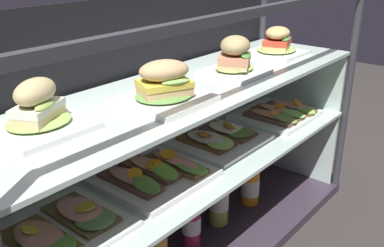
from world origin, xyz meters
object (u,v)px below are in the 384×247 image
(plated_roll_sandwich_center, at_px, (235,59))
(open_sandwich_tray_right_of_center, at_px, (155,174))
(juice_bottle_front_middle, at_px, (191,223))
(juice_bottle_front_fourth, at_px, (219,197))
(open_sandwich_tray_far_right, at_px, (62,229))
(plated_roll_sandwich_near_right_corner, at_px, (165,88))
(plated_roll_sandwich_right_of_center, at_px, (38,113))
(plated_roll_sandwich_mid_left, at_px, (277,44))
(open_sandwich_tray_near_right_corner, at_px, (279,113))
(juice_bottle_tucked_behind, at_px, (251,184))
(open_sandwich_tray_far_left, at_px, (219,138))

(plated_roll_sandwich_center, distance_m, open_sandwich_tray_right_of_center, 0.43)
(plated_roll_sandwich_center, xyz_separation_m, juice_bottle_front_middle, (-0.18, 0.03, -0.52))
(juice_bottle_front_fourth, bearing_deg, open_sandwich_tray_far_right, -177.48)
(plated_roll_sandwich_near_right_corner, xyz_separation_m, open_sandwich_tray_right_of_center, (0.01, 0.05, -0.26))
(plated_roll_sandwich_right_of_center, relative_size, open_sandwich_tray_right_of_center, 0.66)
(plated_roll_sandwich_mid_left, relative_size, open_sandwich_tray_far_right, 0.64)
(plated_roll_sandwich_center, bearing_deg, open_sandwich_tray_near_right_corner, 0.40)
(plated_roll_sandwich_center, distance_m, juice_bottle_front_middle, 0.55)
(open_sandwich_tray_right_of_center, bearing_deg, open_sandwich_tray_far_right, -177.59)
(open_sandwich_tray_near_right_corner, distance_m, juice_bottle_front_middle, 0.55)
(plated_roll_sandwich_near_right_corner, bearing_deg, open_sandwich_tray_right_of_center, 82.69)
(open_sandwich_tray_far_right, bearing_deg, open_sandwich_tray_near_right_corner, -0.95)
(plated_roll_sandwich_mid_left, height_order, juice_bottle_tucked_behind, plated_roll_sandwich_mid_left)
(open_sandwich_tray_far_left, relative_size, juice_bottle_tucked_behind, 1.36)
(plated_roll_sandwich_right_of_center, bearing_deg, open_sandwich_tray_far_right, -102.59)
(open_sandwich_tray_far_left, height_order, juice_bottle_tucked_behind, open_sandwich_tray_far_left)
(open_sandwich_tray_far_right, bearing_deg, open_sandwich_tray_far_left, 2.50)
(plated_roll_sandwich_center, bearing_deg, plated_roll_sandwich_mid_left, 6.14)
(juice_bottle_front_middle, xyz_separation_m, juice_bottle_tucked_behind, (0.37, 0.00, -0.02))
(juice_bottle_front_fourth, xyz_separation_m, juice_bottle_tucked_behind, (0.19, -0.02, -0.02))
(plated_roll_sandwich_right_of_center, xyz_separation_m, open_sandwich_tray_right_of_center, (0.31, -0.04, -0.26))
(plated_roll_sandwich_mid_left, bearing_deg, plated_roll_sandwich_center, -173.86)
(juice_bottle_front_fourth, distance_m, juice_bottle_tucked_behind, 0.19)
(open_sandwich_tray_near_right_corner, relative_size, juice_bottle_front_fourth, 1.19)
(open_sandwich_tray_far_right, bearing_deg, juice_bottle_tucked_behind, 0.71)
(plated_roll_sandwich_right_of_center, bearing_deg, juice_bottle_tucked_behind, -2.84)
(plated_roll_sandwich_mid_left, relative_size, open_sandwich_tray_right_of_center, 0.64)
(juice_bottle_front_middle, bearing_deg, plated_roll_sandwich_near_right_corner, -164.51)
(open_sandwich_tray_far_right, height_order, open_sandwich_tray_right_of_center, open_sandwich_tray_right_of_center)
(open_sandwich_tray_right_of_center, xyz_separation_m, juice_bottle_front_middle, (0.15, -0.01, -0.24))
(plated_roll_sandwich_right_of_center, bearing_deg, plated_roll_sandwich_mid_left, -2.13)
(plated_roll_sandwich_near_right_corner, xyz_separation_m, open_sandwich_tray_near_right_corner, (0.65, 0.02, -0.26))
(open_sandwich_tray_right_of_center, height_order, open_sandwich_tray_near_right_corner, same)
(open_sandwich_tray_far_left, height_order, open_sandwich_tray_near_right_corner, open_sandwich_tray_near_right_corner)
(open_sandwich_tray_far_left, bearing_deg, plated_roll_sandwich_mid_left, -2.15)
(plated_roll_sandwich_near_right_corner, distance_m, open_sandwich_tray_right_of_center, 0.27)
(plated_roll_sandwich_near_right_corner, bearing_deg, plated_roll_sandwich_mid_left, 4.57)
(plated_roll_sandwich_near_right_corner, bearing_deg, juice_bottle_front_middle, 15.49)
(plated_roll_sandwich_near_right_corner, relative_size, open_sandwich_tray_near_right_corner, 0.70)
(plated_roll_sandwich_mid_left, bearing_deg, open_sandwich_tray_near_right_corner, -89.19)
(plated_roll_sandwich_right_of_center, distance_m, plated_roll_sandwich_center, 0.64)
(open_sandwich_tray_near_right_corner, xyz_separation_m, juice_bottle_front_fourth, (-0.32, 0.04, -0.24))
(plated_roll_sandwich_center, height_order, plated_roll_sandwich_mid_left, plated_roll_sandwich_center)
(plated_roll_sandwich_center, bearing_deg, juice_bottle_tucked_behind, 8.74)
(plated_roll_sandwich_mid_left, relative_size, juice_bottle_front_middle, 0.78)
(juice_bottle_front_fourth, bearing_deg, plated_roll_sandwich_near_right_corner, -169.07)
(plated_roll_sandwich_mid_left, height_order, open_sandwich_tray_right_of_center, plated_roll_sandwich_mid_left)
(plated_roll_sandwich_near_right_corner, height_order, juice_bottle_front_middle, plated_roll_sandwich_near_right_corner)
(plated_roll_sandwich_near_right_corner, height_order, juice_bottle_tucked_behind, plated_roll_sandwich_near_right_corner)
(open_sandwich_tray_far_left, xyz_separation_m, open_sandwich_tray_near_right_corner, (0.33, -0.04, 0.00))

